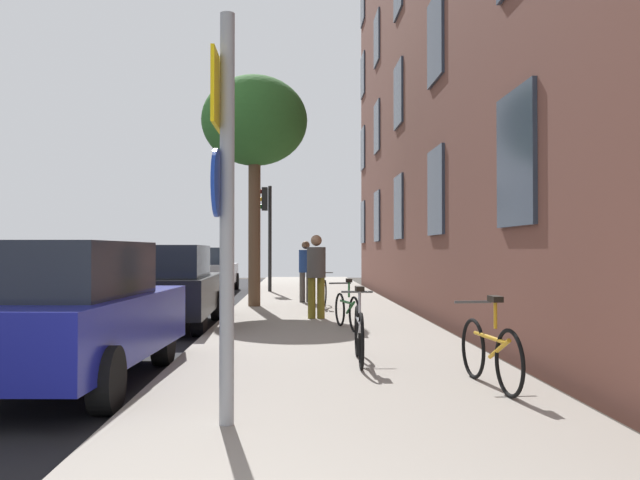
{
  "coord_description": "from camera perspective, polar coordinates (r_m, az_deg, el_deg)",
  "views": [
    {
      "loc": [
        0.56,
        -1.62,
        1.53
      ],
      "look_at": [
        1.07,
        12.65,
        1.75
      ],
      "focal_mm": 37.67,
      "sensor_mm": 36.0,
      "label": 1
    }
  ],
  "objects": [
    {
      "name": "ground_plane",
      "position": [
        16.95,
        -12.16,
        -6.05
      ],
      "size": [
        41.8,
        41.8,
        0.0
      ],
      "primitive_type": "plane",
      "color": "#332D28"
    },
    {
      "name": "road_asphalt",
      "position": [
        17.44,
        -19.01,
        -5.86
      ],
      "size": [
        7.0,
        38.0,
        0.01
      ],
      "primitive_type": "cube",
      "color": "black",
      "rests_on": "ground"
    },
    {
      "name": "sidewalk",
      "position": [
        16.69,
        -0.19,
        -5.94
      ],
      "size": [
        4.2,
        38.0,
        0.12
      ],
      "primitive_type": "cube",
      "color": "gray",
      "rests_on": "ground"
    },
    {
      "name": "sign_post",
      "position": [
        5.53,
        -8.19,
        3.96
      ],
      "size": [
        0.16,
        0.6,
        3.35
      ],
      "color": "gray",
      "rests_on": "sidewalk"
    },
    {
      "name": "traffic_light",
      "position": [
        23.18,
        -4.53,
        1.78
      ],
      "size": [
        0.43,
        0.24,
        3.63
      ],
      "color": "black",
      "rests_on": "sidewalk"
    },
    {
      "name": "tree_near",
      "position": [
        17.39,
        -5.58,
        9.86
      ],
      "size": [
        2.69,
        2.69,
        5.86
      ],
      "color": "brown",
      "rests_on": "sidewalk"
    },
    {
      "name": "bicycle_0",
      "position": [
        7.22,
        14.26,
        -9.16
      ],
      "size": [
        0.42,
        1.63,
        0.95
      ],
      "color": "black",
      "rests_on": "sidewalk"
    },
    {
      "name": "bicycle_1",
      "position": [
        8.51,
        3.33,
        -7.86
      ],
      "size": [
        0.42,
        1.68,
        0.97
      ],
      "color": "black",
      "rests_on": "sidewalk"
    },
    {
      "name": "bicycle_2",
      "position": [
        12.1,
        2.31,
        -5.91
      ],
      "size": [
        0.47,
        1.56,
        0.91
      ],
      "color": "black",
      "rests_on": "sidewalk"
    },
    {
      "name": "bicycle_3",
      "position": [
        16.67,
        0.21,
        -4.46
      ],
      "size": [
        0.44,
        1.71,
        0.95
      ],
      "color": "black",
      "rests_on": "sidewalk"
    },
    {
      "name": "pedestrian_0",
      "position": [
        13.91,
        -0.32,
        -2.63
      ],
      "size": [
        0.54,
        0.54,
        1.73
      ],
      "color": "olive",
      "rests_on": "sidewalk"
    },
    {
      "name": "pedestrian_1",
      "position": [
        18.26,
        -1.22,
        -2.33
      ],
      "size": [
        0.53,
        0.53,
        1.67
      ],
      "color": "#4C4742",
      "rests_on": "sidewalk"
    },
    {
      "name": "car_0",
      "position": [
        8.03,
        -21.15,
        -5.76
      ],
      "size": [
        2.06,
        4.23,
        1.62
      ],
      "color": "navy",
      "rests_on": "road_asphalt"
    },
    {
      "name": "car_1",
      "position": [
        13.5,
        -13.09,
        -3.79
      ],
      "size": [
        2.02,
        4.32,
        1.62
      ],
      "color": "black",
      "rests_on": "road_asphalt"
    },
    {
      "name": "car_2",
      "position": [
        24.95,
        -9.38,
        -2.46
      ],
      "size": [
        1.92,
        4.18,
        1.62
      ],
      "color": "#B7B7BC",
      "rests_on": "road_asphalt"
    }
  ]
}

